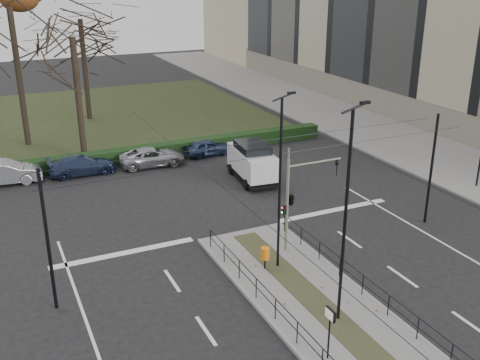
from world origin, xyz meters
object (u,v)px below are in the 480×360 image
object	(u,v)px
traffic_light	(292,198)
parked_car_fifth	(208,147)
info_panel	(330,320)
bare_tree_near	(73,46)
parked_car_second	(3,172)
streetlamp_median_far	(280,183)
streetlamp_median_near	(346,217)
bare_tree_center	(81,27)
white_van	(252,161)
litter_bin	(265,254)
parked_car_third	(82,165)
parked_car_fourth	(152,157)
rust_tree	(9,7)

from	to	relation	value
traffic_light	parked_car_fifth	world-z (taller)	traffic_light
info_panel	bare_tree_near	distance (m)	27.22
traffic_light	info_panel	bearing A→B (deg)	-110.74
traffic_light	bare_tree_near	world-z (taller)	bare_tree_near
info_panel	parked_car_fifth	distance (m)	23.52
parked_car_second	streetlamp_median_far	bearing A→B (deg)	-141.91
streetlamp_median_near	streetlamp_median_far	world-z (taller)	streetlamp_median_near
traffic_light	info_panel	size ratio (longest dim) A/B	2.31
bare_tree_center	streetlamp_median_near	bearing A→B (deg)	-85.58
streetlamp_median_far	parked_car_second	bearing A→B (deg)	122.34
streetlamp_median_near	streetlamp_median_far	xyz separation A→B (m)	(-0.16, 4.59, -0.28)
info_panel	white_van	bearing A→B (deg)	72.20
litter_bin	parked_car_third	size ratio (longest dim) A/B	0.24
white_van	litter_bin	bearing A→B (deg)	-113.36
parked_car_fourth	rust_tree	xyz separation A→B (m)	(-7.33, 8.56, 9.58)
traffic_light	white_van	size ratio (longest dim) A/B	0.96
parked_car_third	litter_bin	bearing A→B (deg)	-162.33
traffic_light	white_van	world-z (taller)	traffic_light
traffic_light	rust_tree	bearing A→B (deg)	112.43
litter_bin	rust_tree	bearing A→B (deg)	107.39
bare_tree_center	bare_tree_near	size ratio (longest dim) A/B	1.03
streetlamp_median_far	rust_tree	world-z (taller)	rust_tree
parked_car_fifth	bare_tree_center	bearing A→B (deg)	20.86
traffic_light	streetlamp_median_near	world-z (taller)	streetlamp_median_near
info_panel	rust_tree	bearing A→B (deg)	102.40
white_van	parked_car_second	bearing A→B (deg)	157.70
rust_tree	parked_car_fifth	xyz separation A→B (m)	(11.62, -8.15, -9.60)
white_van	parked_car_fifth	xyz separation A→B (m)	(-0.74, 5.84, -0.68)
rust_tree	streetlamp_median_far	bearing A→B (deg)	-71.28
info_panel	streetlamp_median_near	xyz separation A→B (m)	(1.70, 1.82, 2.77)
info_panel	streetlamp_median_far	bearing A→B (deg)	76.51
parked_car_fourth	bare_tree_near	bearing A→B (deg)	50.43
traffic_light	rust_tree	world-z (taller)	rust_tree
info_panel	streetlamp_median_far	distance (m)	7.05
rust_tree	parked_car_fifth	bearing A→B (deg)	-35.05
info_panel	parked_car_second	world-z (taller)	info_panel
white_van	bare_tree_center	bearing A→B (deg)	108.15
parked_car_third	parked_car_fourth	world-z (taller)	parked_car_third
streetlamp_median_near	streetlamp_median_far	distance (m)	4.60
bare_tree_center	parked_car_fifth	world-z (taller)	bare_tree_center
parked_car_third	parked_car_fifth	world-z (taller)	parked_car_third
bare_tree_center	streetlamp_median_far	bearing A→B (deg)	-85.22
parked_car_fifth	parked_car_fourth	bearing A→B (deg)	93.96
parked_car_third	parked_car_fourth	bearing A→B (deg)	-92.72
parked_car_second	parked_car_third	size ratio (longest dim) A/B	1.05
litter_bin	parked_car_second	distance (m)	19.41
parked_car_third	white_van	distance (m)	11.30
parked_car_second	parked_car_third	distance (m)	4.81
bare_tree_center	parked_car_fifth	xyz separation A→B (m)	(5.80, -14.09, -7.52)
white_van	rust_tree	xyz separation A→B (m)	(-12.36, 14.00, 8.92)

